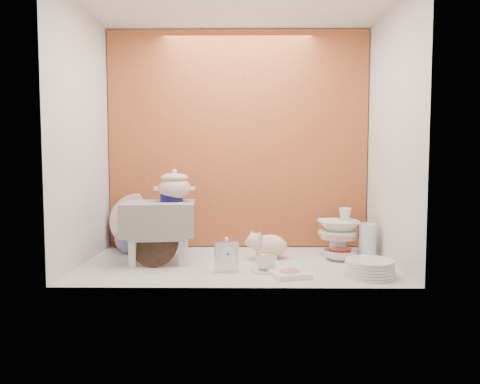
# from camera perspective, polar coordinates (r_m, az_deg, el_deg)

# --- Properties ---
(ground) EXTENTS (1.80, 1.80, 0.00)m
(ground) POSITION_cam_1_polar(r_m,az_deg,el_deg) (2.58, -0.45, -9.36)
(ground) COLOR silver
(ground) RESTS_ON ground
(niche_shell) EXTENTS (1.86, 1.03, 1.53)m
(niche_shell) POSITION_cam_1_polar(r_m,az_deg,el_deg) (2.71, -0.39, 11.05)
(niche_shell) COLOR #A65929
(niche_shell) RESTS_ON ground
(step_stool) EXTENTS (0.45, 0.39, 0.36)m
(step_stool) POSITION_cam_1_polar(r_m,az_deg,el_deg) (2.64, -10.56, -5.19)
(step_stool) COLOR silver
(step_stool) RESTS_ON ground
(soup_tureen) EXTENTS (0.28, 0.28, 0.20)m
(soup_tureen) POSITION_cam_1_polar(r_m,az_deg,el_deg) (2.65, -8.62, 0.92)
(soup_tureen) COLOR white
(soup_tureen) RESTS_ON step_stool
(cobalt_bowl) EXTENTS (0.17, 0.17, 0.05)m
(cobalt_bowl) POSITION_cam_1_polar(r_m,az_deg,el_deg) (2.65, -9.03, -0.67)
(cobalt_bowl) COLOR #0A0D4D
(cobalt_bowl) RESTS_ON step_stool
(floral_platter) EXTENTS (0.39, 0.19, 0.38)m
(floral_platter) POSITION_cam_1_polar(r_m,az_deg,el_deg) (3.08, -13.29, -3.73)
(floral_platter) COLOR white
(floral_platter) RESTS_ON ground
(blue_white_vase) EXTENTS (0.27, 0.27, 0.23)m
(blue_white_vase) POSITION_cam_1_polar(r_m,az_deg,el_deg) (2.95, -14.09, -5.50)
(blue_white_vase) COLOR silver
(blue_white_vase) RESTS_ON ground
(lacquer_tray) EXTENTS (0.29, 0.12, 0.27)m
(lacquer_tray) POSITION_cam_1_polar(r_m,az_deg,el_deg) (2.54, -11.27, -6.54)
(lacquer_tray) COLOR black
(lacquer_tray) RESTS_ON ground
(mantel_clock) EXTENTS (0.13, 0.08, 0.19)m
(mantel_clock) POSITION_cam_1_polar(r_m,az_deg,el_deg) (2.38, -1.80, -8.26)
(mantel_clock) COLOR silver
(mantel_clock) RESTS_ON ground
(plush_pig) EXTENTS (0.28, 0.20, 0.16)m
(plush_pig) POSITION_cam_1_polar(r_m,az_deg,el_deg) (2.70, 4.00, -7.08)
(plush_pig) COLOR beige
(plush_pig) RESTS_ON ground
(teacup_saucer) EXTENTS (0.18, 0.18, 0.01)m
(teacup_saucer) POSITION_cam_1_polar(r_m,az_deg,el_deg) (2.40, 3.44, -10.27)
(teacup_saucer) COLOR white
(teacup_saucer) RESTS_ON ground
(gold_rim_teacup) EXTENTS (0.15, 0.15, 0.09)m
(gold_rim_teacup) POSITION_cam_1_polar(r_m,az_deg,el_deg) (2.39, 3.45, -9.06)
(gold_rim_teacup) COLOR white
(gold_rim_teacup) RESTS_ON teacup_saucer
(lattice_dish) EXTENTS (0.23, 0.23, 0.03)m
(lattice_dish) POSITION_cam_1_polar(r_m,az_deg,el_deg) (2.32, 6.49, -10.64)
(lattice_dish) COLOR white
(lattice_dish) RESTS_ON ground
(dinner_plate_stack) EXTENTS (0.35, 0.35, 0.09)m
(dinner_plate_stack) POSITION_cam_1_polar(r_m,az_deg,el_deg) (2.38, 16.68, -9.58)
(dinner_plate_stack) COLOR white
(dinner_plate_stack) RESTS_ON ground
(crystal_bowl) EXTENTS (0.26, 0.26, 0.06)m
(crystal_bowl) POSITION_cam_1_polar(r_m,az_deg,el_deg) (2.73, 13.02, -8.08)
(crystal_bowl) COLOR silver
(crystal_bowl) RESTS_ON ground
(clear_glass_vase) EXTENTS (0.12, 0.12, 0.21)m
(clear_glass_vase) POSITION_cam_1_polar(r_m,az_deg,el_deg) (2.82, 16.45, -6.16)
(clear_glass_vase) COLOR silver
(clear_glass_vase) RESTS_ON ground
(porcelain_tower) EXTENTS (0.29, 0.29, 0.30)m
(porcelain_tower) POSITION_cam_1_polar(r_m,az_deg,el_deg) (2.86, 12.82, -5.06)
(porcelain_tower) COLOR white
(porcelain_tower) RESTS_ON ground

